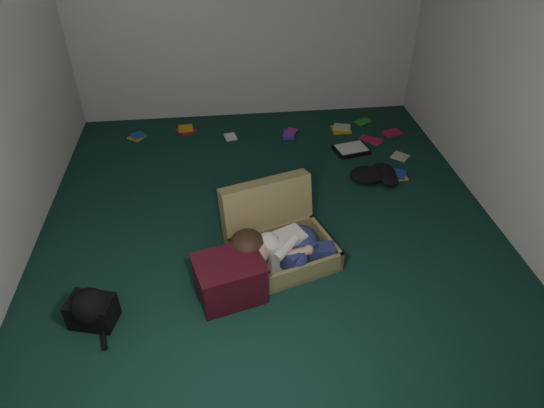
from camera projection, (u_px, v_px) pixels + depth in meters
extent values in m
plane|color=#12332A|center=(270.00, 226.00, 4.28)|extent=(4.50, 4.50, 0.00)
plane|color=silver|center=(246.00, 5.00, 5.31)|extent=(4.50, 0.00, 4.50)
plane|color=silver|center=(341.00, 338.00, 1.72)|extent=(4.50, 0.00, 4.50)
plane|color=silver|center=(529.00, 74.00, 3.70)|extent=(0.00, 4.50, 4.50)
cube|color=#968752|center=(285.00, 254.00, 3.85)|extent=(0.89, 0.75, 0.17)
cube|color=silver|center=(285.00, 259.00, 3.88)|extent=(0.81, 0.67, 0.02)
cube|color=#968752|center=(267.00, 211.00, 4.00)|extent=(0.80, 0.45, 0.56)
cube|color=white|center=(284.00, 248.00, 3.77)|extent=(0.38, 0.31, 0.24)
sphere|color=tan|center=(256.00, 253.00, 3.63)|extent=(0.21, 0.21, 0.21)
ellipsoid|color=black|center=(247.00, 246.00, 3.64)|extent=(0.28, 0.29, 0.24)
ellipsoid|color=navy|center=(302.00, 241.00, 3.84)|extent=(0.25, 0.29, 0.24)
cube|color=navy|center=(299.00, 255.00, 3.73)|extent=(0.31, 0.29, 0.15)
cube|color=navy|center=(318.00, 253.00, 3.79)|extent=(0.26, 0.14, 0.12)
sphere|color=white|center=(327.00, 248.00, 3.86)|extent=(0.12, 0.12, 0.12)
sphere|color=white|center=(332.00, 255.00, 3.81)|extent=(0.11, 0.11, 0.11)
cylinder|color=tan|center=(298.00, 252.00, 3.66)|extent=(0.21, 0.12, 0.07)
cube|color=#400D18|center=(230.00, 280.00, 3.53)|extent=(0.55, 0.47, 0.31)
cube|color=#400D18|center=(229.00, 263.00, 3.43)|extent=(0.57, 0.50, 0.02)
cube|color=black|center=(351.00, 150.00, 5.32)|extent=(0.40, 0.33, 0.04)
cube|color=white|center=(351.00, 148.00, 5.30)|extent=(0.36, 0.29, 0.01)
cube|color=gold|center=(137.00, 137.00, 5.57)|extent=(0.19, 0.14, 0.02)
cube|color=#B5183C|center=(186.00, 131.00, 5.69)|extent=(0.24, 0.23, 0.02)
cube|color=white|center=(230.00, 137.00, 5.58)|extent=(0.19, 0.23, 0.02)
cube|color=#1F40A9|center=(289.00, 134.00, 5.63)|extent=(0.20, 0.23, 0.02)
cube|color=gold|center=(341.00, 130.00, 5.71)|extent=(0.24, 0.22, 0.02)
cube|color=#278C26|center=(363.00, 121.00, 5.89)|extent=(0.20, 0.16, 0.02)
cube|color=#A12886|center=(370.00, 140.00, 5.51)|extent=(0.24, 0.24, 0.02)
cube|color=beige|center=(400.00, 156.00, 5.22)|extent=(0.18, 0.22, 0.02)
cube|color=gold|center=(397.00, 176.00, 4.92)|extent=(0.21, 0.24, 0.02)
cube|color=#B5183C|center=(392.00, 133.00, 5.65)|extent=(0.24, 0.22, 0.02)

